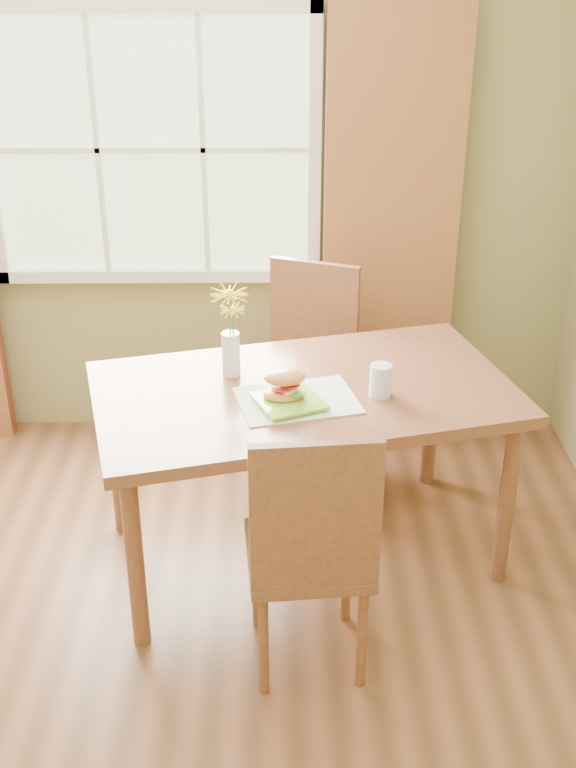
{
  "coord_description": "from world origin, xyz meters",
  "views": [
    {
      "loc": [
        0.61,
        -2.44,
        2.43
      ],
      "look_at": [
        0.64,
        0.68,
        0.85
      ],
      "focal_mm": 42.0,
      "sensor_mm": 36.0,
      "label": 1
    }
  ],
  "objects_px": {
    "dining_table": "(304,406)",
    "flower_vase": "(230,324)",
    "water_glass": "(380,381)",
    "croissant_sandwich": "(285,386)",
    "chair_near": "(311,546)",
    "chair_far": "(307,363)"
  },
  "relations": [
    {
      "from": "chair_far",
      "to": "flower_vase",
      "type": "relative_size",
      "value": 2.78
    },
    {
      "from": "dining_table",
      "to": "chair_far",
      "type": "distance_m",
      "value": 0.72
    },
    {
      "from": "water_glass",
      "to": "croissant_sandwich",
      "type": "bearing_deg",
      "value": -170.1
    },
    {
      "from": "croissant_sandwich",
      "to": "flower_vase",
      "type": "distance_m",
      "value": 0.36
    },
    {
      "from": "chair_near",
      "to": "water_glass",
      "type": "bearing_deg",
      "value": 60.85
    },
    {
      "from": "croissant_sandwich",
      "to": "dining_table",
      "type": "bearing_deg",
      "value": 54.22
    },
    {
      "from": "water_glass",
      "to": "dining_table",
      "type": "bearing_deg",
      "value": 167.39
    },
    {
      "from": "chair_near",
      "to": "water_glass",
      "type": "distance_m",
      "value": 0.77
    },
    {
      "from": "chair_near",
      "to": "croissant_sandwich",
      "type": "relative_size",
      "value": 5.9
    },
    {
      "from": "chair_far",
      "to": "water_glass",
      "type": "xyz_separation_m",
      "value": [
        0.26,
        -0.77,
        0.29
      ]
    },
    {
      "from": "chair_near",
      "to": "chair_far",
      "type": "height_order",
      "value": "chair_far"
    },
    {
      "from": "chair_near",
      "to": "water_glass",
      "type": "height_order",
      "value": "chair_near"
    },
    {
      "from": "dining_table",
      "to": "croissant_sandwich",
      "type": "distance_m",
      "value": 0.22
    },
    {
      "from": "water_glass",
      "to": "flower_vase",
      "type": "relative_size",
      "value": 0.34
    },
    {
      "from": "dining_table",
      "to": "flower_vase",
      "type": "distance_m",
      "value": 0.44
    },
    {
      "from": "chair_far",
      "to": "croissant_sandwich",
      "type": "distance_m",
      "value": 0.89
    },
    {
      "from": "water_glass",
      "to": "flower_vase",
      "type": "xyz_separation_m",
      "value": [
        -0.59,
        0.19,
        0.16
      ]
    },
    {
      "from": "dining_table",
      "to": "chair_far",
      "type": "xyz_separation_m",
      "value": [
        0.03,
        0.7,
        -0.14
      ]
    },
    {
      "from": "croissant_sandwich",
      "to": "chair_near",
      "type": "bearing_deg",
      "value": -86.55
    },
    {
      "from": "flower_vase",
      "to": "chair_near",
      "type": "bearing_deg",
      "value": -70.14
    },
    {
      "from": "chair_near",
      "to": "water_glass",
      "type": "xyz_separation_m",
      "value": [
        0.29,
        0.64,
        0.3
      ]
    },
    {
      "from": "dining_table",
      "to": "chair_near",
      "type": "bearing_deg",
      "value": -103.63
    }
  ]
}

